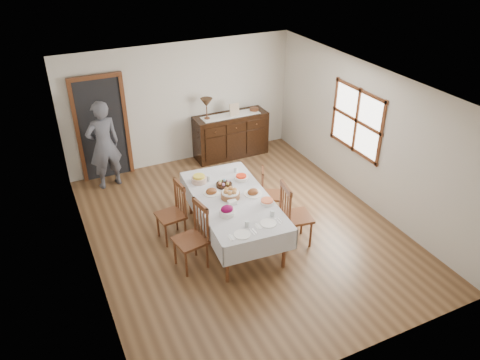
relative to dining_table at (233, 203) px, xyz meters
name	(u,v)px	position (x,y,z in m)	size (l,w,h in m)	color
ground	(242,229)	(0.24, 0.15, -0.70)	(6.00, 6.00, 0.00)	brown
room_shell	(224,137)	(0.10, 0.57, 0.94)	(5.02, 6.02, 2.65)	white
dining_table	(233,203)	(0.00, 0.00, 0.00)	(1.34, 2.39, 0.80)	silver
chair_left_near	(193,236)	(-0.84, -0.36, -0.15)	(0.52, 0.52, 1.09)	#5D311A
chair_left_far	(173,212)	(-0.89, 0.45, -0.18)	(0.47, 0.47, 1.04)	#5D311A
chair_right_near	(293,214)	(0.84, -0.53, -0.13)	(0.54, 0.54, 1.13)	#5D311A
chair_right_far	(269,193)	(0.88, 0.36, -0.23)	(0.53, 0.53, 0.94)	#5D311A
sideboard	(231,135)	(1.26, 2.87, -0.21)	(1.64, 0.59, 0.98)	black
person	(103,142)	(-1.53, 2.70, 0.26)	(0.60, 0.38, 1.92)	#4F505A
bread_basket	(230,194)	(-0.03, 0.04, 0.16)	(0.31, 0.31, 0.17)	brown
egg_basket	(224,184)	(0.03, 0.43, 0.13)	(0.28, 0.28, 0.10)	black
ham_platter_a	(211,192)	(-0.26, 0.30, 0.12)	(0.27, 0.27, 0.11)	white
ham_platter_b	(253,193)	(0.35, -0.02, 0.12)	(0.31, 0.31, 0.11)	white
beet_bowl	(227,211)	(-0.28, -0.39, 0.16)	(0.24, 0.24, 0.16)	white
carrot_bowl	(241,178)	(0.39, 0.50, 0.13)	(0.24, 0.24, 0.09)	white
pineapple_bowl	(199,179)	(-0.31, 0.73, 0.15)	(0.26, 0.26, 0.13)	#CDA790
casserole_dish	(267,202)	(0.43, -0.37, 0.13)	(0.21, 0.21, 0.07)	white
butter_dish	(232,202)	(-0.08, -0.15, 0.13)	(0.15, 0.10, 0.07)	white
setting_left	(243,231)	(-0.25, -0.90, 0.11)	(0.43, 0.31, 0.10)	white
setting_right	(269,220)	(0.23, -0.82, 0.11)	(0.43, 0.31, 0.10)	white
glass_far_a	(209,178)	(-0.14, 0.70, 0.14)	(0.06, 0.06, 0.10)	silver
glass_far_b	(236,170)	(0.41, 0.79, 0.14)	(0.06, 0.06, 0.09)	silver
runner	(231,115)	(1.24, 2.83, 0.29)	(1.30, 0.35, 0.01)	white
table_lamp	(206,103)	(0.71, 2.87, 0.64)	(0.26, 0.26, 0.46)	brown
picture_frame	(234,110)	(1.31, 2.78, 0.42)	(0.22, 0.08, 0.28)	tan
deco_bowl	(254,109)	(1.83, 2.86, 0.31)	(0.20, 0.20, 0.06)	#5D311A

